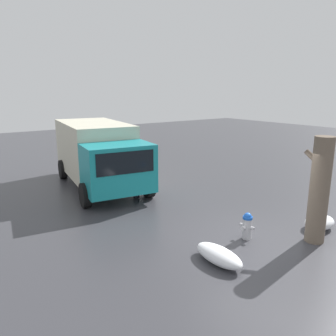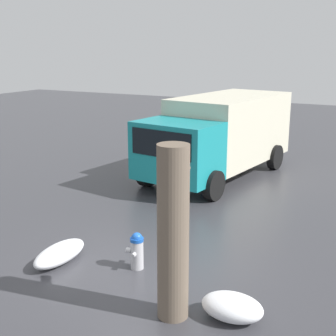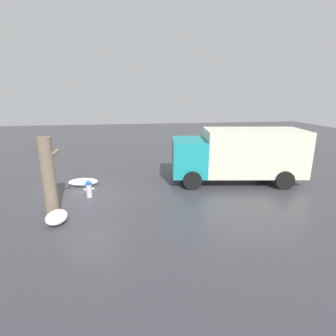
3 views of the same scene
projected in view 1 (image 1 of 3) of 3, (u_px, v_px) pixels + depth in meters
ground_plane at (246, 238)px, 9.32m from camera, size 60.00×60.00×0.00m
fire_hydrant at (247, 225)px, 9.22m from camera, size 0.47×0.37×0.78m
tree_trunk at (319, 190)px, 8.84m from camera, size 0.79×0.52×2.95m
delivery_truck at (98, 152)px, 14.20m from camera, size 6.87×3.51×2.72m
pedestrian at (136, 174)px, 12.74m from camera, size 0.38×0.38×1.72m
snow_pile_by_hydrant at (219, 255)px, 7.97m from camera, size 1.43×0.61×0.38m
snow_pile_curbside at (319, 222)px, 9.95m from camera, size 0.74×1.05×0.41m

